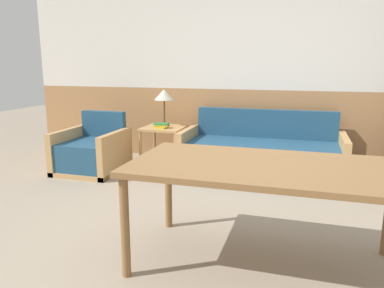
# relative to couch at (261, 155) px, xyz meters

# --- Properties ---
(ground_plane) EXTENTS (16.00, 16.00, 0.00)m
(ground_plane) POSITION_rel_couch_xyz_m (-0.06, -2.06, -0.24)
(ground_plane) COLOR gray
(wall_back) EXTENTS (7.20, 0.06, 2.70)m
(wall_back) POSITION_rel_couch_xyz_m (-0.06, 0.57, 1.11)
(wall_back) COLOR #AD7A4C
(wall_back) RESTS_ON ground_plane
(couch) EXTENTS (2.03, 0.86, 0.79)m
(couch) POSITION_rel_couch_xyz_m (0.00, 0.00, 0.00)
(couch) COLOR tan
(couch) RESTS_ON ground_plane
(armchair) EXTENTS (0.79, 0.80, 0.76)m
(armchair) POSITION_rel_couch_xyz_m (-2.14, -0.54, -0.00)
(armchair) COLOR tan
(armchair) RESTS_ON ground_plane
(side_table) EXTENTS (0.56, 0.56, 0.53)m
(side_table) POSITION_rel_couch_xyz_m (-1.36, 0.06, 0.21)
(side_table) COLOR tan
(side_table) RESTS_ON ground_plane
(table_lamp) EXTENTS (0.28, 0.28, 0.51)m
(table_lamp) POSITION_rel_couch_xyz_m (-1.39, 0.16, 0.71)
(table_lamp) COLOR #4C3823
(table_lamp) RESTS_ON side_table
(book_stack) EXTENTS (0.21, 0.16, 0.07)m
(book_stack) POSITION_rel_couch_xyz_m (-1.36, -0.04, 0.32)
(book_stack) COLOR gold
(book_stack) RESTS_ON side_table
(dining_table) EXTENTS (1.83, 0.94, 0.74)m
(dining_table) POSITION_rel_couch_xyz_m (0.27, -2.27, 0.43)
(dining_table) COLOR olive
(dining_table) RESTS_ON ground_plane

